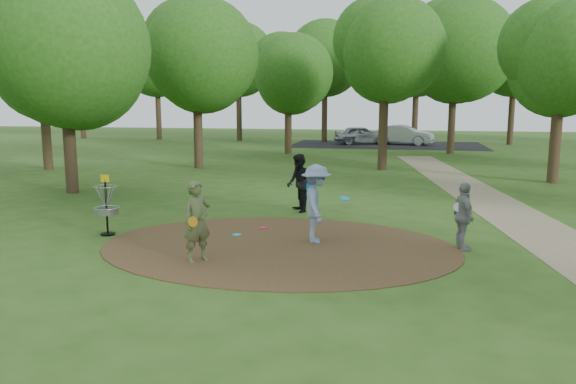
# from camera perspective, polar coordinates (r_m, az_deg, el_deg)

# --- Properties ---
(ground) EXTENTS (100.00, 100.00, 0.00)m
(ground) POSITION_cam_1_polar(r_m,az_deg,el_deg) (13.21, -0.99, -5.56)
(ground) COLOR #2D5119
(ground) RESTS_ON ground
(dirt_clearing) EXTENTS (8.40, 8.40, 0.02)m
(dirt_clearing) POSITION_cam_1_polar(r_m,az_deg,el_deg) (13.20, -0.99, -5.52)
(dirt_clearing) COLOR #47301C
(dirt_clearing) RESTS_ON ground
(footpath) EXTENTS (7.55, 39.89, 0.01)m
(footpath) POSITION_cam_1_polar(r_m,az_deg,el_deg) (15.37, 25.23, -4.30)
(footpath) COLOR #8C7A5B
(footpath) RESTS_ON ground
(parking_lot) EXTENTS (14.00, 8.00, 0.01)m
(parking_lot) POSITION_cam_1_polar(r_m,az_deg,el_deg) (42.62, 10.06, 4.75)
(parking_lot) COLOR black
(parking_lot) RESTS_ON ground
(player_observer_with_disc) EXTENTS (0.73, 0.75, 1.73)m
(player_observer_with_disc) POSITION_cam_1_polar(r_m,az_deg,el_deg) (11.98, -9.21, -2.98)
(player_observer_with_disc) COLOR #546037
(player_observer_with_disc) RESTS_ON ground
(player_throwing_with_disc) EXTENTS (1.29, 1.33, 1.89)m
(player_throwing_with_disc) POSITION_cam_1_polar(r_m,az_deg,el_deg) (13.40, 2.88, -1.21)
(player_throwing_with_disc) COLOR #8197C0
(player_throwing_with_disc) RESTS_ON ground
(player_walking_with_disc) EXTENTS (0.99, 1.07, 1.77)m
(player_walking_with_disc) POSITION_cam_1_polar(r_m,az_deg,el_deg) (17.04, 1.11, 0.91)
(player_walking_with_disc) COLOR black
(player_walking_with_disc) RESTS_ON ground
(player_waiting_with_disc) EXTENTS (0.63, 0.99, 1.56)m
(player_waiting_with_disc) POSITION_cam_1_polar(r_m,az_deg,el_deg) (13.38, 17.40, -2.37)
(player_waiting_with_disc) COLOR gray
(player_waiting_with_disc) RESTS_ON ground
(disc_ground_cyan) EXTENTS (0.22, 0.22, 0.02)m
(disc_ground_cyan) POSITION_cam_1_polar(r_m,az_deg,el_deg) (14.26, -5.20, -4.34)
(disc_ground_cyan) COLOR #19C5C9
(disc_ground_cyan) RESTS_ON dirt_clearing
(disc_ground_red) EXTENTS (0.22, 0.22, 0.02)m
(disc_ground_red) POSITION_cam_1_polar(r_m,az_deg,el_deg) (14.95, -2.54, -3.66)
(disc_ground_red) COLOR #E4164B
(disc_ground_red) RESTS_ON dirt_clearing
(car_left) EXTENTS (4.33, 2.68, 1.38)m
(car_left) POSITION_cam_1_polar(r_m,az_deg,el_deg) (42.94, 7.45, 5.76)
(car_left) COLOR #9EA1A5
(car_left) RESTS_ON ground
(car_right) EXTENTS (4.67, 2.48, 1.46)m
(car_right) POSITION_cam_1_polar(r_m,az_deg,el_deg) (42.94, 11.63, 5.70)
(car_right) COLOR #ABAFB3
(car_right) RESTS_ON ground
(disc_golf_basket) EXTENTS (0.63, 0.63, 1.54)m
(disc_golf_basket) POSITION_cam_1_polar(r_m,az_deg,el_deg) (14.86, -17.99, -0.88)
(disc_golf_basket) COLOR black
(disc_golf_basket) RESTS_ON ground
(tree_ring) EXTENTS (36.93, 45.90, 9.30)m
(tree_ring) POSITION_cam_1_polar(r_m,az_deg,el_deg) (20.03, 8.85, 14.47)
(tree_ring) COLOR #332316
(tree_ring) RESTS_ON ground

